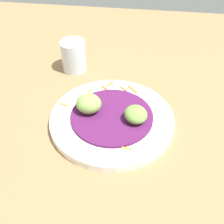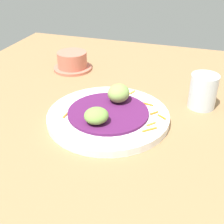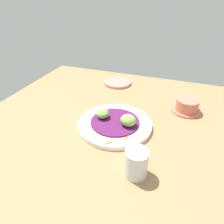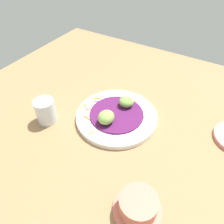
{
  "view_description": "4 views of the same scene",
  "coord_description": "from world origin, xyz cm",
  "px_view_note": "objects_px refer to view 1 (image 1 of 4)",
  "views": [
    {
      "loc": [
        50.88,
        7.19,
        49.04
      ],
      "look_at": [
        4.02,
        1.15,
        5.34
      ],
      "focal_mm": 48.66,
      "sensor_mm": 36.0,
      "label": 1
    },
    {
      "loc": [
        -14.32,
        54.5,
        37.49
      ],
      "look_at": [
        2.57,
        2.44,
        5.0
      ],
      "focal_mm": 47.96,
      "sensor_mm": 36.0,
      "label": 2
    },
    {
      "loc": [
        -53.5,
        -18.21,
        46.24
      ],
      "look_at": [
        5.79,
        2.96,
        6.62
      ],
      "focal_mm": 32.47,
      "sensor_mm": 36.0,
      "label": 3
    },
    {
      "loc": [
        29.47,
        -44.42,
        53.52
      ],
      "look_at": [
        2.74,
        0.09,
        5.1
      ],
      "focal_mm": 34.87,
      "sensor_mm": 36.0,
      "label": 4
    }
  ],
  "objects_px": {
    "water_glass": "(74,56)",
    "guac_scoop_left": "(136,114)",
    "guac_scoop_center": "(89,104)",
    "main_plate": "(112,120)"
  },
  "relations": [
    {
      "from": "guac_scoop_center",
      "to": "water_glass",
      "type": "relative_size",
      "value": 0.68
    },
    {
      "from": "main_plate",
      "to": "water_glass",
      "type": "xyz_separation_m",
      "value": [
        -0.19,
        -0.13,
        0.03
      ]
    },
    {
      "from": "water_glass",
      "to": "guac_scoop_left",
      "type": "bearing_deg",
      "value": 41.46
    },
    {
      "from": "main_plate",
      "to": "water_glass",
      "type": "relative_size",
      "value": 3.29
    },
    {
      "from": "water_glass",
      "to": "guac_scoop_center",
      "type": "bearing_deg",
      "value": 22.03
    },
    {
      "from": "guac_scoop_center",
      "to": "water_glass",
      "type": "height_order",
      "value": "water_glass"
    },
    {
      "from": "guac_scoop_center",
      "to": "guac_scoop_left",
      "type": "bearing_deg",
      "value": 80.99
    },
    {
      "from": "guac_scoop_left",
      "to": "guac_scoop_center",
      "type": "distance_m",
      "value": 0.1
    },
    {
      "from": "main_plate",
      "to": "guac_scoop_center",
      "type": "height_order",
      "value": "guac_scoop_center"
    },
    {
      "from": "guac_scoop_center",
      "to": "main_plate",
      "type": "bearing_deg",
      "value": 80.99
    }
  ]
}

